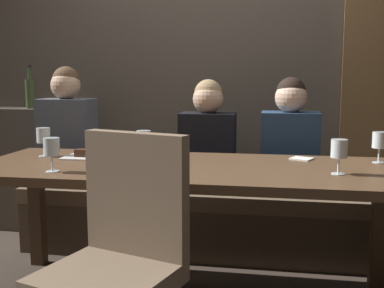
{
  "coord_description": "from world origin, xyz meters",
  "views": [
    {
      "loc": [
        0.43,
        -2.34,
        1.19
      ],
      "look_at": [
        0.01,
        0.08,
        0.84
      ],
      "focal_mm": 44.18,
      "sensor_mm": 36.0,
      "label": 1
    }
  ],
  "objects_px": {
    "wine_bottle_pale_label": "(31,93)",
    "wine_glass_end_right": "(380,142)",
    "diner_bearded": "(208,138)",
    "diner_far_end": "(290,139)",
    "banquette_bench": "(206,221)",
    "chair_near_side": "(120,248)",
    "wine_glass_near_left": "(339,150)",
    "dessert_plate": "(82,156)",
    "wine_glass_center_front": "(144,139)",
    "wine_glass_end_left": "(52,148)",
    "wine_glass_center_back": "(43,137)",
    "dining_table": "(187,182)",
    "fork_on_table": "(104,159)",
    "diner_redhead": "(67,129)"
  },
  "relations": [
    {
      "from": "wine_glass_end_right",
      "to": "chair_near_side",
      "type": "bearing_deg",
      "value": -138.9
    },
    {
      "from": "dining_table",
      "to": "fork_on_table",
      "type": "relative_size",
      "value": 12.94
    },
    {
      "from": "banquette_bench",
      "to": "chair_near_side",
      "type": "relative_size",
      "value": 2.55
    },
    {
      "from": "wine_glass_end_right",
      "to": "wine_glass_end_left",
      "type": "xyz_separation_m",
      "value": [
        -1.59,
        -0.51,
        0.0
      ]
    },
    {
      "from": "banquette_bench",
      "to": "wine_glass_center_front",
      "type": "distance_m",
      "value": 0.91
    },
    {
      "from": "chair_near_side",
      "to": "wine_glass_end_left",
      "type": "relative_size",
      "value": 5.98
    },
    {
      "from": "wine_glass_center_front",
      "to": "dining_table",
      "type": "bearing_deg",
      "value": -20.18
    },
    {
      "from": "diner_bearded",
      "to": "diner_far_end",
      "type": "relative_size",
      "value": 0.98
    },
    {
      "from": "diner_redhead",
      "to": "dessert_plate",
      "type": "bearing_deg",
      "value": -59.03
    },
    {
      "from": "banquette_bench",
      "to": "diner_bearded",
      "type": "relative_size",
      "value": 3.45
    },
    {
      "from": "diner_far_end",
      "to": "chair_near_side",
      "type": "bearing_deg",
      "value": -115.06
    },
    {
      "from": "dining_table",
      "to": "dessert_plate",
      "type": "relative_size",
      "value": 11.58
    },
    {
      "from": "wine_glass_center_front",
      "to": "wine_glass_end_right",
      "type": "bearing_deg",
      "value": 6.79
    },
    {
      "from": "wine_glass_near_left",
      "to": "fork_on_table",
      "type": "xyz_separation_m",
      "value": [
        -1.22,
        0.2,
        -0.11
      ]
    },
    {
      "from": "diner_bearded",
      "to": "wine_bottle_pale_label",
      "type": "relative_size",
      "value": 2.22
    },
    {
      "from": "fork_on_table",
      "to": "diner_far_end",
      "type": "bearing_deg",
      "value": 20.28
    },
    {
      "from": "diner_far_end",
      "to": "wine_glass_near_left",
      "type": "distance_m",
      "value": 0.81
    },
    {
      "from": "dining_table",
      "to": "wine_glass_near_left",
      "type": "xyz_separation_m",
      "value": [
        0.74,
        -0.1,
        0.2
      ]
    },
    {
      "from": "diner_far_end",
      "to": "banquette_bench",
      "type": "bearing_deg",
      "value": 178.53
    },
    {
      "from": "diner_bearded",
      "to": "dessert_plate",
      "type": "bearing_deg",
      "value": -135.48
    },
    {
      "from": "wine_glass_near_left",
      "to": "dessert_plate",
      "type": "relative_size",
      "value": 0.86
    },
    {
      "from": "diner_bearded",
      "to": "diner_redhead",
      "type": "bearing_deg",
      "value": -177.95
    },
    {
      "from": "wine_bottle_pale_label",
      "to": "wine_glass_end_right",
      "type": "height_order",
      "value": "wine_bottle_pale_label"
    },
    {
      "from": "dining_table",
      "to": "wine_glass_end_right",
      "type": "height_order",
      "value": "wine_glass_end_right"
    },
    {
      "from": "banquette_bench",
      "to": "chair_near_side",
      "type": "bearing_deg",
      "value": -94.88
    },
    {
      "from": "dining_table",
      "to": "banquette_bench",
      "type": "xyz_separation_m",
      "value": [
        0.0,
        0.7,
        -0.42
      ]
    },
    {
      "from": "chair_near_side",
      "to": "wine_glass_end_right",
      "type": "bearing_deg",
      "value": 41.1
    },
    {
      "from": "wine_bottle_pale_label",
      "to": "wine_glass_end_left",
      "type": "height_order",
      "value": "wine_bottle_pale_label"
    },
    {
      "from": "diner_bearded",
      "to": "diner_far_end",
      "type": "xyz_separation_m",
      "value": [
        0.53,
        -0.04,
        0.01
      ]
    },
    {
      "from": "banquette_bench",
      "to": "wine_bottle_pale_label",
      "type": "distance_m",
      "value": 1.66
    },
    {
      "from": "wine_bottle_pale_label",
      "to": "dessert_plate",
      "type": "bearing_deg",
      "value": -48.98
    },
    {
      "from": "chair_near_side",
      "to": "diner_far_end",
      "type": "relative_size",
      "value": 1.33
    },
    {
      "from": "wine_glass_end_left",
      "to": "banquette_bench",
      "type": "bearing_deg",
      "value": 58.25
    },
    {
      "from": "banquette_bench",
      "to": "dessert_plate",
      "type": "height_order",
      "value": "dessert_plate"
    },
    {
      "from": "banquette_bench",
      "to": "wine_glass_end_right",
      "type": "xyz_separation_m",
      "value": [
        0.98,
        -0.46,
        0.62
      ]
    },
    {
      "from": "diner_far_end",
      "to": "wine_glass_end_left",
      "type": "bearing_deg",
      "value": -139.91
    },
    {
      "from": "wine_glass_near_left",
      "to": "dessert_plate",
      "type": "distance_m",
      "value": 1.37
    },
    {
      "from": "wine_bottle_pale_label",
      "to": "dessert_plate",
      "type": "relative_size",
      "value": 1.72
    },
    {
      "from": "dining_table",
      "to": "chair_near_side",
      "type": "relative_size",
      "value": 2.24
    },
    {
      "from": "wine_glass_near_left",
      "to": "wine_glass_end_left",
      "type": "distance_m",
      "value": 1.35
    },
    {
      "from": "diner_bearded",
      "to": "wine_glass_center_back",
      "type": "distance_m",
      "value": 1.05
    },
    {
      "from": "banquette_bench",
      "to": "dessert_plate",
      "type": "distance_m",
      "value": 1.0
    },
    {
      "from": "chair_near_side",
      "to": "wine_bottle_pale_label",
      "type": "relative_size",
      "value": 3.01
    },
    {
      "from": "wine_glass_center_front",
      "to": "wine_glass_end_left",
      "type": "bearing_deg",
      "value": -133.55
    },
    {
      "from": "wine_glass_center_back",
      "to": "wine_glass_near_left",
      "type": "bearing_deg",
      "value": -8.27
    },
    {
      "from": "wine_bottle_pale_label",
      "to": "wine_glass_end_right",
      "type": "xyz_separation_m",
      "value": [
        2.38,
        -0.77,
        -0.22
      ]
    },
    {
      "from": "wine_bottle_pale_label",
      "to": "wine_glass_near_left",
      "type": "distance_m",
      "value": 2.42
    },
    {
      "from": "wine_bottle_pale_label",
      "to": "wine_glass_end_right",
      "type": "distance_m",
      "value": 2.51
    },
    {
      "from": "dining_table",
      "to": "wine_glass_center_front",
      "type": "xyz_separation_m",
      "value": [
        -0.25,
        0.09,
        0.2
      ]
    },
    {
      "from": "diner_bearded",
      "to": "wine_bottle_pale_label",
      "type": "height_order",
      "value": "wine_bottle_pale_label"
    }
  ]
}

